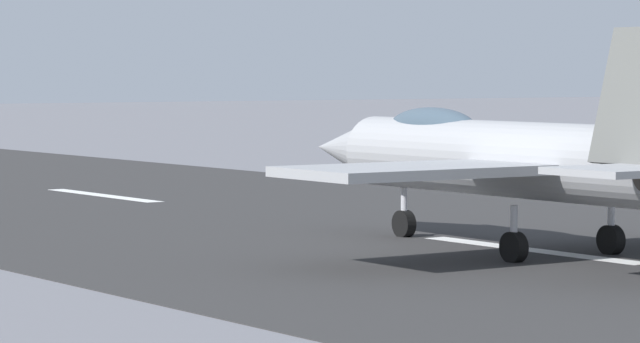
{
  "coord_description": "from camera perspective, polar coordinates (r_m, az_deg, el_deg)",
  "views": [
    {
      "loc": [
        -31.55,
        29.41,
        4.6
      ],
      "look_at": [
        2.02,
        5.92,
        2.2
      ],
      "focal_mm": 94.96,
      "sensor_mm": 36.0,
      "label": 1
    }
  ],
  "objects": [
    {
      "name": "runway_strip",
      "position": [
        43.36,
        7.99,
        -2.76
      ],
      "size": [
        240.0,
        26.0,
        0.02
      ],
      "color": "#2F2F2F",
      "rests_on": "ground"
    },
    {
      "name": "fighter_jet",
      "position": [
        43.45,
        6.59,
        0.49
      ],
      "size": [
        16.71,
        14.29,
        5.65
      ],
      "color": "#9E9FA3",
      "rests_on": "ground"
    },
    {
      "name": "ground_plane",
      "position": [
        43.37,
        7.98,
        -2.77
      ],
      "size": [
        400.0,
        400.0,
        0.0
      ],
      "primitive_type": "plane",
      "color": "slate"
    }
  ]
}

